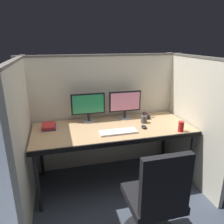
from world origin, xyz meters
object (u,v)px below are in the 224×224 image
monitor_right (125,103)px  book_stack (49,126)px  red_stapler (146,116)px  computer_mouse (144,127)px  monitor_left (88,106)px  office_chair (154,211)px  desk (113,131)px  keyboard_main (118,132)px  pen_cup (144,119)px  soda_can (181,127)px

monitor_right → book_stack: monitor_right is taller
red_stapler → computer_mouse: bearing=-117.1°
monitor_left → office_chair: bearing=-74.8°
office_chair → book_stack: size_ratio=4.47×
monitor_left → monitor_right: bearing=-0.3°
monitor_left → desk: bearing=-48.4°
keyboard_main → computer_mouse: computer_mouse is taller
pen_cup → soda_can: size_ratio=1.36×
pen_cup → red_stapler: bearing=58.3°
monitor_left → soda_can: size_ratio=3.52×
monitor_right → pen_cup: (0.19, -0.22, -0.17)m
book_stack → soda_can: (1.47, -0.49, 0.04)m
keyboard_main → desk: bearing=95.6°
pen_cup → book_stack: bearing=174.0°
computer_mouse → book_stack: bearing=165.2°
desk → monitor_right: 0.45m
office_chair → red_stapler: office_chair is taller
red_stapler → book_stack: (-1.27, -0.04, -0.00)m
monitor_left → monitor_right: size_ratio=1.00×
keyboard_main → red_stapler: bearing=37.3°
monitor_right → soda_can: bearing=-50.1°
monitor_left → computer_mouse: size_ratio=4.48×
computer_mouse → soda_can: soda_can is taller
book_stack → pen_cup: bearing=-6.0°
red_stapler → keyboard_main: bearing=-142.7°
office_chair → pen_cup: bearing=72.1°
monitor_left → red_stapler: 0.80m
office_chair → computer_mouse: office_chair is taller
soda_can → monitor_right: bearing=129.9°
pen_cup → book_stack: size_ratio=0.76×
monitor_left → book_stack: bearing=-168.5°
book_stack → soda_can: bearing=-18.3°
desk → soda_can: (0.72, -0.30, 0.11)m
red_stapler → pen_cup: size_ratio=0.91×
keyboard_main → soda_can: size_ratio=3.52×
office_chair → soda_can: 1.03m
monitor_right → soda_can: 0.78m
computer_mouse → red_stapler: (0.17, 0.33, 0.01)m
monitor_left → monitor_right: 0.49m
book_stack → monitor_right: bearing=5.7°
monitor_left → soda_can: monitor_left is taller
computer_mouse → pen_cup: pen_cup is taller
pen_cup → monitor_right: bearing=130.2°
office_chair → keyboard_main: 0.93m
book_stack → office_chair: bearing=-54.5°
monitor_left → computer_mouse: 0.75m
red_stapler → monitor_right: bearing=169.1°
monitor_right → book_stack: bearing=-174.3°
keyboard_main → computer_mouse: (0.34, 0.05, 0.01)m
monitor_left → red_stapler: (0.78, -0.06, -0.19)m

